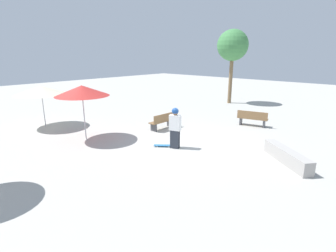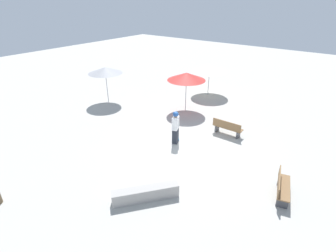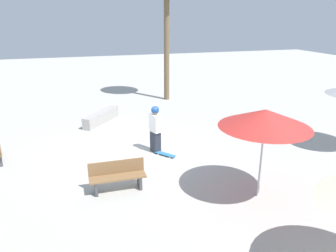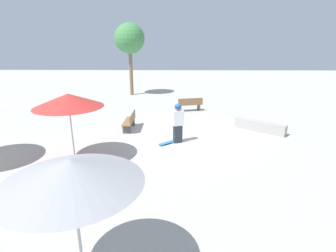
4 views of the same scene
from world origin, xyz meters
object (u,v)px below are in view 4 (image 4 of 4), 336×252
Objects in this scene: skater_main at (178,122)px; bench_near at (190,104)px; palm_tree_left at (130,39)px; skateboard at (167,143)px; bench_far at (130,121)px; concrete_ledge at (260,126)px; shade_umbrella_grey at (71,172)px; shade_umbrella_red at (68,100)px.

bench_near is (0.86, 5.47, -0.51)m from skater_main.
palm_tree_left is at bearing -89.92° from skater_main.
bench_far is at bearing -85.38° from skateboard.
concrete_ledge is at bearing -50.50° from palm_tree_left.
skater_main is at bearing -159.12° from concrete_ledge.
skater_main reaches higher than concrete_ledge.
palm_tree_left reaches higher than skateboard.
skateboard is 4.86m from concrete_ledge.
shade_umbrella_grey is (0.55, -8.84, 1.84)m from bench_far.
shade_umbrella_grey is (-1.34, -6.86, 2.21)m from skateboard.
shade_umbrella_grey reaches higher than skateboard.
palm_tree_left is (-1.81, 17.95, 2.15)m from shade_umbrella_grey.
skateboard is 0.30× the size of shade_umbrella_grey.
shade_umbrella_grey is at bearing -68.61° from shade_umbrella_red.
skateboard is at bearing -136.08° from bench_far.
skater_main is 7.44m from shade_umbrella_grey.
skateboard is 0.13× the size of palm_tree_left.
skateboard is at bearing -117.31° from bench_near.
bench_far reaches higher than concrete_ledge.
bench_near reaches higher than concrete_ledge.
skateboard is at bearing 78.93° from shade_umbrella_grey.
shade_umbrella_red reaches higher than skateboard.
bench_far is at bearing -144.96° from bench_near.
shade_umbrella_grey is at bearing 39.85° from skateboard.
skateboard is 0.47× the size of bench_far.
bench_near is at bearing 129.05° from concrete_ledge.
shade_umbrella_grey is 0.44× the size of palm_tree_left.
shade_umbrella_grey is at bearing -124.13° from concrete_ledge.
skateboard is (-0.46, -0.24, -0.88)m from skater_main.
bench_near is at bearing 78.00° from shade_umbrella_grey.
palm_tree_left is at bearing 115.62° from bench_near.
concrete_ledge is (4.52, 1.78, 0.20)m from skateboard.
bench_far is at bearing 178.26° from concrete_ledge.
bench_near is 1.04× the size of bench_far.
palm_tree_left reaches higher than bench_far.
skater_main reaches higher than bench_far.
shade_umbrella_grey reaches higher than skater_main.
concrete_ledge is 1.36× the size of bench_far.
concrete_ledge reaches higher than skateboard.
bench_far is (-6.40, 0.19, 0.17)m from concrete_ledge.
shade_umbrella_grey is 18.17m from palm_tree_left.
skater_main is 5.56m from bench_near.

